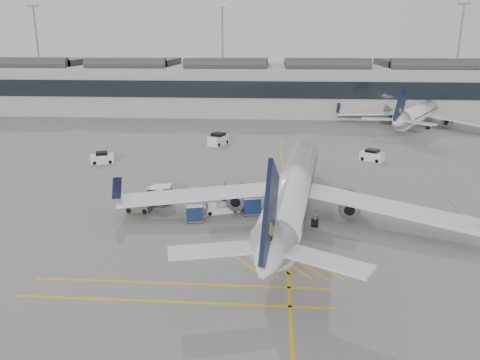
# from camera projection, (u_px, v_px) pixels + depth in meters

# --- Properties ---
(ground) EXTENTS (220.00, 220.00, 0.00)m
(ground) POSITION_uv_depth(u_px,v_px,m) (179.00, 229.00, 44.07)
(ground) COLOR gray
(ground) RESTS_ON ground
(terminal) EXTENTS (200.00, 20.45, 12.40)m
(terminal) POSITION_uv_depth(u_px,v_px,m) (238.00, 86.00, 110.85)
(terminal) COLOR #9E9E99
(terminal) RESTS_ON ground
(light_masts) EXTENTS (113.00, 0.60, 25.45)m
(light_masts) POSITION_uv_depth(u_px,v_px,m) (235.00, 48.00, 121.94)
(light_masts) COLOR slate
(light_masts) RESTS_ON ground
(apron_markings) EXTENTS (0.25, 60.00, 0.01)m
(apron_markings) POSITION_uv_depth(u_px,v_px,m) (284.00, 197.00, 52.92)
(apron_markings) COLOR gold
(apron_markings) RESTS_ON ground
(airliner_main) EXTENTS (34.63, 38.07, 10.15)m
(airliner_main) POSITION_uv_depth(u_px,v_px,m) (292.00, 190.00, 45.89)
(airliner_main) COLOR silver
(airliner_main) RESTS_ON ground
(airliner_far) EXTENTS (29.20, 32.21, 9.55)m
(airliner_far) POSITION_uv_depth(u_px,v_px,m) (420.00, 113.00, 93.55)
(airliner_far) COLOR silver
(airliner_far) RESTS_ON ground
(belt_loader) EXTENTS (4.57, 2.83, 1.82)m
(belt_loader) POSITION_uv_depth(u_px,v_px,m) (220.00, 207.00, 48.31)
(belt_loader) COLOR silver
(belt_loader) RESTS_ON ground
(baggage_cart_a) EXTENTS (2.18, 1.94, 1.97)m
(baggage_cart_a) POSITION_uv_depth(u_px,v_px,m) (251.00, 204.00, 47.58)
(baggage_cart_a) COLOR gray
(baggage_cart_a) RESTS_ON ground
(baggage_cart_b) EXTENTS (2.10, 1.80, 2.06)m
(baggage_cart_b) POSITION_uv_depth(u_px,v_px,m) (163.00, 194.00, 50.53)
(baggage_cart_b) COLOR gray
(baggage_cart_b) RESTS_ON ground
(baggage_cart_c) EXTENTS (1.94, 1.72, 1.76)m
(baggage_cart_c) POSITION_uv_depth(u_px,v_px,m) (194.00, 212.00, 45.75)
(baggage_cart_c) COLOR gray
(baggage_cart_c) RESTS_ON ground
(baggage_cart_d) EXTENTS (2.27, 2.04, 2.00)m
(baggage_cart_d) POSITION_uv_depth(u_px,v_px,m) (158.00, 195.00, 50.24)
(baggage_cart_d) COLOR gray
(baggage_cart_d) RESTS_ON ground
(ramp_agent_a) EXTENTS (0.73, 0.64, 1.69)m
(ramp_agent_a) POSITION_uv_depth(u_px,v_px,m) (225.00, 190.00, 52.83)
(ramp_agent_a) COLOR #DA480B
(ramp_agent_a) RESTS_ON ground
(ramp_agent_b) EXTENTS (0.95, 0.77, 1.86)m
(ramp_agent_b) POSITION_uv_depth(u_px,v_px,m) (233.00, 196.00, 50.33)
(ramp_agent_b) COLOR orange
(ramp_agent_b) RESTS_ON ground
(pushback_tug) EXTENTS (2.54, 1.73, 1.34)m
(pushback_tug) POSITION_uv_depth(u_px,v_px,m) (139.00, 206.00, 48.50)
(pushback_tug) COLOR #53584B
(pushback_tug) RESTS_ON ground
(safety_cone_nose) EXTENTS (0.33, 0.33, 0.45)m
(safety_cone_nose) POSITION_uv_depth(u_px,v_px,m) (295.00, 167.00, 64.13)
(safety_cone_nose) COLOR #F24C0A
(safety_cone_nose) RESTS_ON ground
(safety_cone_engine) EXTENTS (0.35, 0.35, 0.49)m
(safety_cone_engine) POSITION_uv_depth(u_px,v_px,m) (332.00, 199.00, 51.47)
(safety_cone_engine) COLOR #F24C0A
(safety_cone_engine) RESTS_ON ground
(service_van_left) EXTENTS (3.56, 2.60, 1.65)m
(service_van_left) POSITION_uv_depth(u_px,v_px,m) (102.00, 158.00, 67.03)
(service_van_left) COLOR silver
(service_van_left) RESTS_ON ground
(service_van_mid) EXTENTS (3.44, 4.35, 2.00)m
(service_van_mid) POSITION_uv_depth(u_px,v_px,m) (218.00, 139.00, 78.46)
(service_van_mid) COLOR silver
(service_van_mid) RESTS_ON ground
(service_van_right) EXTENTS (3.70, 3.26, 1.72)m
(service_van_right) POSITION_uv_depth(u_px,v_px,m) (372.00, 156.00, 68.30)
(service_van_right) COLOR silver
(service_van_right) RESTS_ON ground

